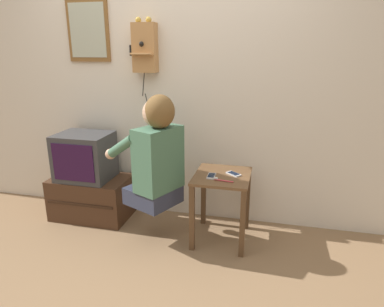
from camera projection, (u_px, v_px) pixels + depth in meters
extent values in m
plane|color=#846647|center=(120.00, 295.00, 2.26)|extent=(14.00, 14.00, 0.00)
cube|color=beige|center=(172.00, 81.00, 3.05)|extent=(6.80, 0.05, 2.55)
cube|color=brown|center=(222.00, 176.00, 2.77)|extent=(0.45, 0.50, 0.02)
cube|color=#523822|center=(192.00, 218.00, 2.69)|extent=(0.04, 0.04, 0.56)
cube|color=#523822|center=(242.00, 224.00, 2.60)|extent=(0.04, 0.04, 0.56)
cube|color=#523822|center=(204.00, 195.00, 3.11)|extent=(0.04, 0.04, 0.56)
cube|color=#523822|center=(247.00, 200.00, 3.02)|extent=(0.04, 0.04, 0.56)
cube|color=#2D3347|center=(153.00, 195.00, 2.80)|extent=(0.48, 0.47, 0.14)
cube|color=#426B51|center=(158.00, 159.00, 2.67)|extent=(0.36, 0.43, 0.50)
sphere|color=tan|center=(157.00, 113.00, 2.56)|extent=(0.22, 0.22, 0.22)
ellipsoid|color=brown|center=(160.00, 112.00, 2.54)|extent=(0.30, 0.31, 0.26)
cylinder|color=#426B51|center=(121.00, 147.00, 2.67)|extent=(0.32, 0.20, 0.24)
cylinder|color=#426B51|center=(150.00, 139.00, 2.90)|extent=(0.32, 0.20, 0.24)
sphere|color=tan|center=(111.00, 154.00, 2.78)|extent=(0.09, 0.09, 0.09)
sphere|color=tan|center=(139.00, 146.00, 3.01)|extent=(0.09, 0.09, 0.09)
cube|color=#422819|center=(92.00, 197.00, 3.27)|extent=(0.72, 0.43, 0.39)
cube|color=black|center=(79.00, 205.00, 3.06)|extent=(0.65, 0.01, 0.02)
cube|color=#38383A|center=(85.00, 156.00, 3.14)|extent=(0.48, 0.39, 0.43)
cube|color=#280F33|center=(73.00, 163.00, 2.96)|extent=(0.39, 0.01, 0.33)
cube|color=#AD7A47|center=(145.00, 48.00, 2.94)|extent=(0.21, 0.11, 0.41)
cube|color=#AD7A47|center=(142.00, 54.00, 2.88)|extent=(0.18, 0.07, 0.03)
sphere|color=#B79338|center=(138.00, 20.00, 2.87)|extent=(0.05, 0.05, 0.05)
sphere|color=#B79338|center=(149.00, 20.00, 2.85)|extent=(0.05, 0.05, 0.05)
cone|color=black|center=(140.00, 44.00, 2.84)|extent=(0.04, 0.05, 0.04)
cylinder|color=black|center=(131.00, 50.00, 2.98)|extent=(0.03, 0.03, 0.09)
cylinder|color=black|center=(144.00, 84.00, 3.02)|extent=(0.04, 0.04, 0.22)
cylinder|color=black|center=(148.00, 104.00, 3.07)|extent=(0.07, 0.06, 0.19)
cube|color=brown|center=(88.00, 30.00, 3.06)|extent=(0.40, 0.02, 0.54)
cube|color=#A8AD99|center=(87.00, 30.00, 3.05)|extent=(0.34, 0.01, 0.46)
cube|color=silver|center=(211.00, 176.00, 2.72)|extent=(0.06, 0.13, 0.01)
cube|color=black|center=(211.00, 175.00, 2.72)|extent=(0.05, 0.10, 0.00)
cube|color=silver|center=(234.00, 174.00, 2.77)|extent=(0.13, 0.12, 0.01)
cube|color=black|center=(234.00, 173.00, 2.76)|extent=(0.11, 0.10, 0.00)
cylinder|color=#D83F4C|center=(224.00, 181.00, 2.63)|extent=(0.15, 0.03, 0.01)
cube|color=white|center=(216.00, 178.00, 2.65)|extent=(0.03, 0.02, 0.01)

